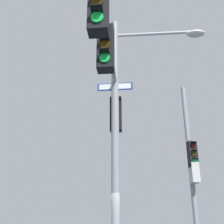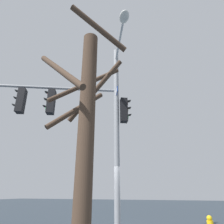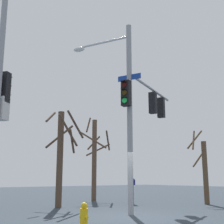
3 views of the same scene
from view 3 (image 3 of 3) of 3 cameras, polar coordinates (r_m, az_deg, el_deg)
name	(u,v)px [view 3 (image 3 of 3)]	position (r m, az deg, el deg)	size (l,w,h in m)	color
ground_plane	(128,217)	(12.56, 2.89, -18.58)	(80.00, 80.00, 0.00)	#2C353E
main_signal_pole_assembly	(136,102)	(14.51, 4.44, 1.92)	(3.31, 6.30, 8.21)	gray
secondary_pole_assembly	(0,101)	(11.48, -19.85, 1.94)	(0.57, 0.69, 7.90)	gray
fire_hydrant	(84,216)	(9.93, -5.16, -18.32)	(0.38, 0.24, 0.73)	yellow
mailbox	(132,184)	(18.39, 3.75, -12.98)	(0.50, 0.43, 1.41)	#4C3823
bare_tree_behind_pole	(61,153)	(16.36, -9.31, -7.43)	(2.24, 2.11, 5.00)	#4A3729
bare_tree_across_street	(204,168)	(18.84, 16.44, -9.86)	(0.97, 1.54, 4.30)	brown
bare_tree_corner	(95,156)	(21.07, -3.18, -8.04)	(2.59, 2.63, 5.59)	brown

